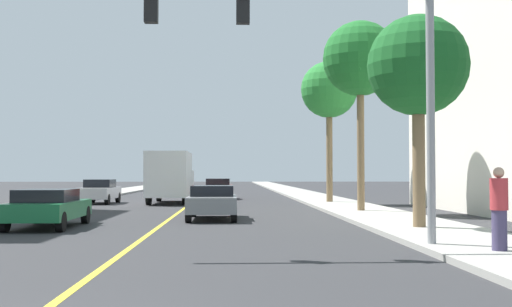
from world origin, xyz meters
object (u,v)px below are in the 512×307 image
at_px(palm_far, 329,91).
at_px(car_gray, 212,202).
at_px(palm_near, 418,67).
at_px(palm_mid, 360,60).
at_px(car_green, 48,207).
at_px(car_red, 218,188).
at_px(traffic_signal_mast, 315,43).
at_px(car_silver, 100,191).
at_px(pedestrian, 499,209).
at_px(delivery_truck, 170,176).

xyz_separation_m(palm_far, car_gray, (-6.63, -12.04, -6.10)).
relative_size(palm_near, palm_mid, 0.77).
xyz_separation_m(car_green, car_red, (5.23, 23.41, 0.08)).
xyz_separation_m(traffic_signal_mast, car_gray, (-2.74, 10.08, -4.22)).
xyz_separation_m(car_silver, car_gray, (7.25, -13.24, -0.05)).
distance_m(palm_mid, pedestrian, 15.91).
bearing_deg(car_silver, delivery_truck, -175.77).
bearing_deg(car_red, traffic_signal_mast, -83.24).
bearing_deg(car_gray, car_silver, 118.31).
bearing_deg(car_gray, palm_near, -39.75).
bearing_deg(pedestrian, palm_far, -83.69).
height_order(traffic_signal_mast, delivery_truck, traffic_signal_mast).
distance_m(palm_far, car_green, 20.67).
height_order(traffic_signal_mast, car_red, traffic_signal_mast).
xyz_separation_m(car_silver, car_red, (7.07, 6.55, 0.01)).
relative_size(palm_far, pedestrian, 4.68).
bearing_deg(delivery_truck, palm_far, -7.86).
height_order(car_silver, car_red, car_red).
xyz_separation_m(palm_far, pedestrian, (-0.07, -23.49, -5.75)).
xyz_separation_m(palm_near, car_green, (-12.06, 1.84, -4.49)).
bearing_deg(palm_far, car_gray, -118.86).
xyz_separation_m(traffic_signal_mast, car_silver, (-9.99, 23.32, -4.17)).
bearing_deg(car_green, palm_near, -9.22).
distance_m(car_green, car_red, 23.99).
xyz_separation_m(traffic_signal_mast, car_red, (-2.92, 29.87, -4.16)).
relative_size(palm_near, car_green, 1.49).
bearing_deg(pedestrian, car_silver, -54.29).
xyz_separation_m(car_gray, delivery_truck, (-2.99, 13.42, 0.95)).
relative_size(palm_near, car_red, 1.61).
relative_size(palm_mid, palm_far, 1.03).
bearing_deg(pedestrian, car_gray, -53.70).
height_order(palm_near, car_green, palm_near).
height_order(palm_near, car_gray, palm_near).
relative_size(palm_far, car_silver, 2.10).
xyz_separation_m(palm_mid, pedestrian, (-0.11, -14.73, -5.99)).
xyz_separation_m(palm_mid, car_red, (-6.85, 16.51, -6.28)).
bearing_deg(pedestrian, car_red, -71.34).
distance_m(traffic_signal_mast, pedestrian, 5.61).
relative_size(palm_far, delivery_truck, 1.18).
height_order(palm_near, car_silver, palm_near).
bearing_deg(car_silver, palm_far, 176.96).
distance_m(palm_mid, car_gray, 9.77).
distance_m(car_silver, pedestrian, 28.30).
bearing_deg(car_red, car_gray, -88.30).
height_order(palm_near, palm_far, palm_far).
relative_size(palm_near, car_gray, 1.50).
distance_m(palm_mid, delivery_truck, 15.00).
bearing_deg(traffic_signal_mast, car_green, 141.57).
bearing_deg(pedestrian, palm_mid, -83.93).
height_order(palm_far, pedestrian, palm_far).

